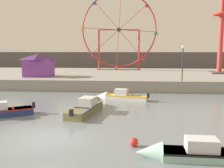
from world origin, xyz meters
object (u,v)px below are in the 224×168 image
object	(u,v)px
motorboat_white_red_stripe	(119,96)
ferris_wheel_red_frame	(119,31)
carnival_booth_purple_stall	(39,65)
promenade_lamp_near	(183,58)
mooring_buoy_orange	(134,142)
motorboat_olive_wood	(89,106)
motorboat_seafoam	(192,153)
drop_tower_red_tower	(221,28)

from	to	relation	value
motorboat_white_red_stripe	ferris_wheel_red_frame	distance (m)	22.73
motorboat_white_red_stripe	carnival_booth_purple_stall	xyz separation A→B (m)	(-11.15, 8.54, 2.56)
carnival_booth_purple_stall	promenade_lamp_near	world-z (taller)	promenade_lamp_near
mooring_buoy_orange	motorboat_olive_wood	bearing A→B (deg)	115.64
motorboat_white_red_stripe	ferris_wheel_red_frame	world-z (taller)	ferris_wheel_red_frame
ferris_wheel_red_frame	carnival_booth_purple_stall	xyz separation A→B (m)	(-9.83, -12.76, -5.27)
promenade_lamp_near	ferris_wheel_red_frame	bearing A→B (deg)	116.26
motorboat_white_red_stripe	motorboat_olive_wood	world-z (taller)	motorboat_olive_wood
motorboat_olive_wood	mooring_buoy_orange	size ratio (longest dim) A/B	14.24
motorboat_olive_wood	mooring_buoy_orange	distance (m)	8.11
motorboat_seafoam	motorboat_olive_wood	size ratio (longest dim) A/B	0.93
motorboat_olive_wood	carnival_booth_purple_stall	world-z (taller)	carnival_booth_purple_stall
mooring_buoy_orange	motorboat_white_red_stripe	bearing A→B (deg)	96.90
ferris_wheel_red_frame	mooring_buoy_orange	xyz separation A→B (m)	(2.78, -33.34, -7.94)
ferris_wheel_red_frame	mooring_buoy_orange	bearing A→B (deg)	-85.24
motorboat_white_red_stripe	ferris_wheel_red_frame	bearing A→B (deg)	-72.77
ferris_wheel_red_frame	motorboat_olive_wood	bearing A→B (deg)	-91.61
motorboat_seafoam	carnival_booth_purple_stall	bearing A→B (deg)	-53.88
motorboat_white_red_stripe	motorboat_olive_wood	size ratio (longest dim) A/B	0.85
motorboat_olive_wood	ferris_wheel_red_frame	world-z (taller)	ferris_wheel_red_frame
drop_tower_red_tower	carnival_booth_purple_stall	size ratio (longest dim) A/B	3.46
motorboat_seafoam	promenade_lamp_near	distance (m)	18.73
drop_tower_red_tower	promenade_lamp_near	distance (m)	13.49
ferris_wheel_red_frame	carnival_booth_purple_stall	bearing A→B (deg)	-127.62
ferris_wheel_red_frame	motorboat_seafoam	bearing A→B (deg)	-81.29
ferris_wheel_red_frame	drop_tower_red_tower	world-z (taller)	drop_tower_red_tower
ferris_wheel_red_frame	promenade_lamp_near	distance (m)	18.85
motorboat_seafoam	promenade_lamp_near	world-z (taller)	promenade_lamp_near
ferris_wheel_red_frame	motorboat_white_red_stripe	bearing A→B (deg)	-86.45
motorboat_seafoam	drop_tower_red_tower	size ratio (longest dim) A/B	0.40
motorboat_olive_wood	drop_tower_red_tower	xyz separation A→B (m)	(16.23, 20.05, 7.73)
ferris_wheel_red_frame	promenade_lamp_near	world-z (taller)	ferris_wheel_red_frame
motorboat_white_red_stripe	promenade_lamp_near	bearing A→B (deg)	-130.95
ferris_wheel_red_frame	drop_tower_red_tower	bearing A→B (deg)	-21.09
carnival_booth_purple_stall	promenade_lamp_near	bearing A→B (deg)	-17.21
ferris_wheel_red_frame	mooring_buoy_orange	distance (m)	34.38
promenade_lamp_near	mooring_buoy_orange	distance (m)	18.08
ferris_wheel_red_frame	promenade_lamp_near	size ratio (longest dim) A/B	3.44
carnival_booth_purple_stall	promenade_lamp_near	xyz separation A→B (m)	(17.95, -3.71, 1.01)
motorboat_olive_wood	carnival_booth_purple_stall	size ratio (longest dim) A/B	1.48
drop_tower_red_tower	mooring_buoy_orange	size ratio (longest dim) A/B	33.28
motorboat_seafoam	mooring_buoy_orange	distance (m)	2.84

